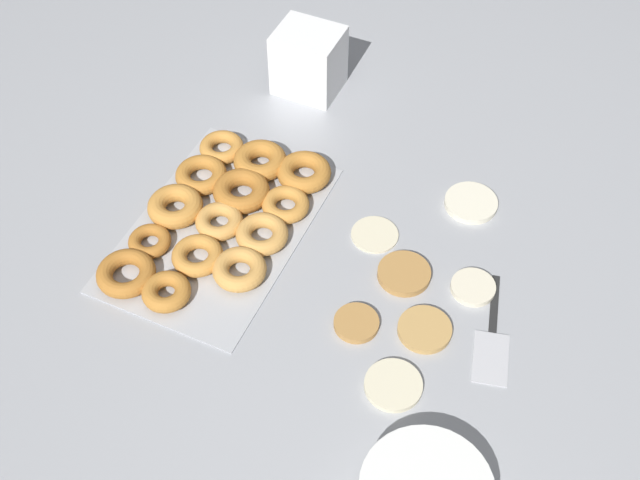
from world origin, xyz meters
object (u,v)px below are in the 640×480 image
Objects in this scene: pancake_0 at (471,203)px; pancake_5 at (356,323)px; spatula at (492,345)px; pancake_3 at (393,385)px; container_stack at (309,61)px; donut_tray at (223,214)px; pancake_2 at (404,274)px; pancake_1 at (374,233)px; pancake_6 at (425,329)px; pancake_4 at (473,287)px.

pancake_0 is 0.37m from pancake_5.
pancake_5 reaches higher than spatula.
container_stack is at bearing -144.64° from pancake_3.
pancake_2 is at bearing 92.84° from donut_tray.
spatula is at bearing 62.25° from pancake_1.
pancake_6 is (-0.12, 0.01, 0.00)m from pancake_3.
pancake_5 is at bearing 13.84° from pancake_1.
pancake_2 reaches higher than pancake_4.
pancake_4 and pancake_6 have the same top height.
pancake_3 is at bearing 64.76° from donut_tray.
donut_tray is at bearing -100.24° from pancake_6.
pancake_3 is 0.19m from spatula.
pancake_3 is at bearing 0.93° from pancake_0.
pancake_2 reaches higher than pancake_6.
pancake_2 is (0.07, 0.09, 0.00)m from pancake_1.
donut_tray is at bearing -72.86° from pancake_1.
pancake_6 is at bearing 3.10° from pancake_0.
pancake_1 is 0.19× the size of donut_tray.
spatula is (0.08, 0.19, -0.00)m from pancake_2.
pancake_6 is 0.45m from donut_tray.
spatula is at bearing 99.77° from pancake_6.
pancake_3 is at bearing 27.80° from pancake_1.
pancake_4 is at bearing -160.63° from spatula.
pancake_5 is at bearing -45.55° from pancake_4.
pancake_6 is 0.20× the size of donut_tray.
pancake_2 is 0.21m from spatula.
pancake_4 is at bearing 18.71° from pancake_0.
pancake_3 is (0.22, 0.07, -0.00)m from pancake_2.
pancake_3 is 0.14m from pancake_5.
pancake_5 is at bearing 32.38° from container_stack.
pancake_6 is at bearing 108.15° from pancake_5.
pancake_0 is 1.29× the size of pancake_4.
pancake_4 is (-0.25, 0.06, 0.00)m from pancake_3.
pancake_1 is at bearing -127.79° from pancake_2.
pancake_0 is 1.07× the size of pancake_3.
pancake_4 is 1.01× the size of pancake_5.
spatula is at bearing 104.00° from pancake_5.
pancake_3 is (0.29, 0.15, 0.00)m from pancake_1.
container_stack is (-0.41, -0.39, 0.07)m from pancake_2.
pancake_6 is 0.12m from spatula.
pancake_2 is at bearing -125.94° from spatula.
container_stack reaches higher than pancake_0.
pancake_2 is 0.67× the size of container_stack.
pancake_6 reaches higher than pancake_1.
pancake_4 is (0.20, 0.07, -0.00)m from pancake_0.
spatula is (0.30, 0.13, -0.00)m from pancake_0.
spatula is (-0.02, 0.12, -0.00)m from pancake_6.
pancake_0 is at bearing 165.16° from pancake_2.
container_stack is 0.76m from spatula.
donut_tray is (-0.12, -0.33, 0.01)m from pancake_5.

